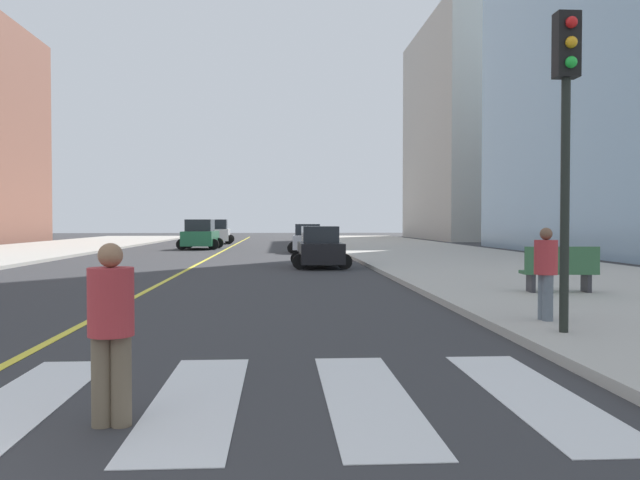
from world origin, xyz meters
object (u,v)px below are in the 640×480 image
object	(u,v)px
car_silver_second	(308,239)
park_bench	(560,270)
car_black_nearest	(320,248)
car_green_third	(200,235)
car_white_fourth	(217,232)
pedestrian_waiting_east	(546,269)
pedestrian_crossing	(111,326)
traffic_light_near_corner	(566,109)

from	to	relation	value
car_silver_second	park_bench	size ratio (longest dim) A/B	2.14
car_black_nearest	car_green_third	world-z (taller)	car_green_third
car_silver_second	car_white_fourth	world-z (taller)	car_white_fourth
pedestrian_waiting_east	car_black_nearest	bearing A→B (deg)	6.23
car_green_third	pedestrian_crossing	bearing A→B (deg)	-83.05
pedestrian_waiting_east	car_white_fourth	bearing A→B (deg)	7.84
traffic_light_near_corner	car_silver_second	bearing A→B (deg)	-85.01
car_black_nearest	park_bench	xyz separation A→B (m)	(5.15, -11.46, -0.10)
car_black_nearest	traffic_light_near_corner	size ratio (longest dim) A/B	0.77
car_black_nearest	pedestrian_crossing	distance (m)	21.46
car_white_fourth	pedestrian_crossing	size ratio (longest dim) A/B	2.78
park_bench	pedestrian_crossing	xyz separation A→B (m)	(-8.36, -9.75, 0.23)
car_white_fourth	pedestrian_crossing	bearing A→B (deg)	-87.75
car_black_nearest	traffic_light_near_corner	bearing A→B (deg)	98.42
pedestrian_waiting_east	traffic_light_near_corner	bearing A→B (deg)	166.04
car_black_nearest	park_bench	bearing A→B (deg)	113.59
pedestrian_waiting_east	pedestrian_crossing	bearing A→B (deg)	125.97
traffic_light_near_corner	pedestrian_crossing	size ratio (longest dim) A/B	2.94
traffic_light_near_corner	park_bench	bearing A→B (deg)	-112.53
car_silver_second	traffic_light_near_corner	world-z (taller)	traffic_light_near_corner
car_black_nearest	traffic_light_near_corner	distance (m)	17.71
traffic_light_near_corner	pedestrian_waiting_east	world-z (taller)	traffic_light_near_corner
park_bench	car_white_fourth	bearing A→B (deg)	20.48
car_black_nearest	car_white_fourth	world-z (taller)	car_white_fourth
park_bench	traffic_light_near_corner	bearing A→B (deg)	161.78
traffic_light_near_corner	park_bench	size ratio (longest dim) A/B	2.69
pedestrian_crossing	car_black_nearest	bearing A→B (deg)	82.05
car_white_fourth	park_bench	xyz separation A→B (m)	(12.11, -41.73, -0.27)
pedestrian_crossing	car_green_third	bearing A→B (deg)	96.09
car_green_third	park_bench	world-z (taller)	car_green_third
car_white_fourth	car_green_third	bearing A→B (deg)	-92.33
car_green_third	pedestrian_waiting_east	distance (m)	36.33
car_green_third	car_white_fourth	xyz separation A→B (m)	(0.08, 11.34, 0.02)
car_black_nearest	traffic_light_near_corner	xyz separation A→B (m)	(2.74, -17.27, 2.82)
car_green_third	car_silver_second	bearing A→B (deg)	-36.44
car_black_nearest	pedestrian_waiting_east	distance (m)	16.27
pedestrian_crossing	car_silver_second	bearing A→B (deg)	85.24
car_green_third	pedestrian_crossing	distance (m)	40.33
park_bench	car_black_nearest	bearing A→B (deg)	28.51
park_bench	pedestrian_waiting_east	size ratio (longest dim) A/B	1.14
car_silver_second	pedestrian_crossing	size ratio (longest dim) A/B	2.35
car_silver_second	pedestrian_waiting_east	bearing A→B (deg)	97.93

